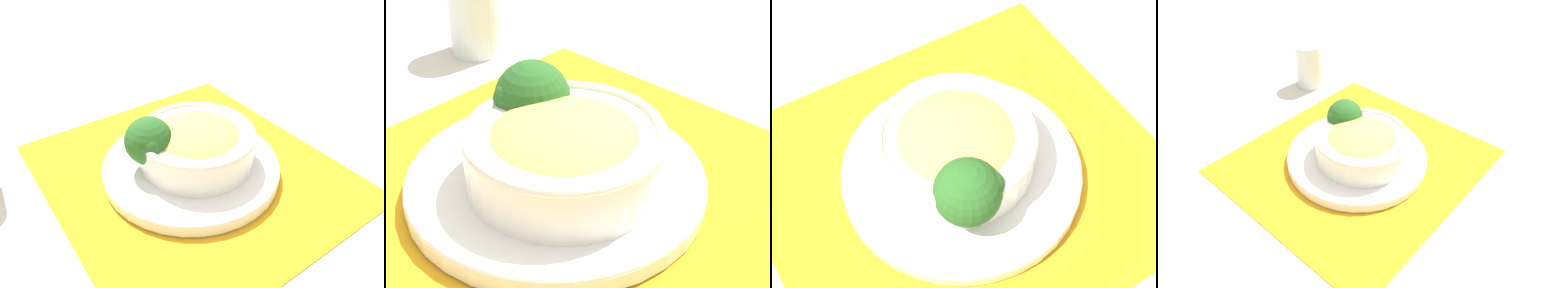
# 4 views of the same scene
# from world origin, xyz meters

# --- Properties ---
(ground_plane) EXTENTS (4.00, 4.00, 0.00)m
(ground_plane) POSITION_xyz_m (0.00, 0.00, 0.00)
(ground_plane) COLOR beige
(placemat) EXTENTS (0.52, 0.48, 0.00)m
(placemat) POSITION_xyz_m (0.00, 0.00, 0.00)
(placemat) COLOR orange
(placemat) RESTS_ON ground_plane
(plate) EXTENTS (0.29, 0.29, 0.02)m
(plate) POSITION_xyz_m (0.00, 0.00, 0.02)
(plate) COLOR white
(plate) RESTS_ON placemat
(bowl) EXTENTS (0.19, 0.19, 0.07)m
(bowl) POSITION_xyz_m (-0.00, -0.01, 0.06)
(bowl) COLOR silver
(bowl) RESTS_ON plate
(broccoli_floret) EXTENTS (0.08, 0.08, 0.09)m
(broccoli_floret) POSITION_xyz_m (0.03, 0.06, 0.07)
(broccoli_floret) COLOR #84AD5B
(broccoli_floret) RESTS_ON plate
(carrot_slice_near) EXTENTS (0.04, 0.04, 0.01)m
(carrot_slice_near) POSITION_xyz_m (-0.04, 0.04, 0.02)
(carrot_slice_near) COLOR orange
(carrot_slice_near) RESTS_ON plate
(carrot_slice_middle) EXTENTS (0.04, 0.04, 0.01)m
(carrot_slice_middle) POSITION_xyz_m (-0.05, 0.03, 0.02)
(carrot_slice_middle) COLOR orange
(carrot_slice_middle) RESTS_ON plate
(water_glass) EXTENTS (0.07, 0.07, 0.12)m
(water_glass) POSITION_xyz_m (0.18, 0.29, 0.05)
(water_glass) COLOR silver
(water_glass) RESTS_ON ground_plane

